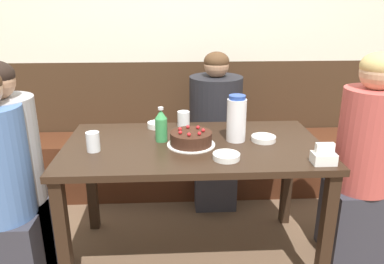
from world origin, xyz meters
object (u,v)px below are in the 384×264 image
at_px(person_teal_shirt, 13,180).
at_px(person_dark_striped, 1,195).
at_px(bowl_soup_white, 226,156).
at_px(glass_tumbler_short, 93,142).
at_px(bowl_rice_small, 157,125).
at_px(soju_bottle, 161,125).
at_px(bench_seat, 188,165).
at_px(birthday_cake, 191,139).
at_px(glass_water_tall, 184,119).
at_px(napkin_holder, 324,156).
at_px(person_grey_tee, 363,166).
at_px(person_pale_blue_shirt, 215,133).
at_px(bowl_side_dish, 264,139).
at_px(water_pitcher, 236,119).

xyz_separation_m(person_teal_shirt, person_dark_striped, (0.00, -0.15, -0.01)).
bearing_deg(bowl_soup_white, person_teal_shirt, 172.90).
xyz_separation_m(glass_tumbler_short, person_teal_shirt, (-0.44, -0.00, -0.21)).
height_order(person_teal_shirt, person_dark_striped, person_teal_shirt).
bearing_deg(bowl_rice_small, soju_bottle, -82.10).
relative_size(bowl_rice_small, person_dark_striped, 0.10).
distance_m(bench_seat, soju_bottle, 0.99).
relative_size(birthday_cake, soju_bottle, 1.34).
xyz_separation_m(bowl_soup_white, glass_tumbler_short, (-0.68, 0.14, 0.04)).
bearing_deg(glass_water_tall, birthday_cake, -84.83).
relative_size(napkin_holder, person_grey_tee, 0.09).
height_order(bowl_soup_white, glass_tumbler_short, glass_tumbler_short).
relative_size(soju_bottle, person_dark_striped, 0.16).
xyz_separation_m(glass_water_tall, person_pale_blue_shirt, (0.24, 0.33, -0.21)).
bearing_deg(glass_water_tall, person_pale_blue_shirt, 54.40).
xyz_separation_m(bench_seat, person_pale_blue_shirt, (0.19, -0.19, 0.33)).
relative_size(person_teal_shirt, person_pale_blue_shirt, 1.05).
height_order(glass_water_tall, glass_tumbler_short, glass_tumbler_short).
relative_size(glass_tumbler_short, person_pale_blue_shirt, 0.09).
bearing_deg(bench_seat, soju_bottle, -102.80).
height_order(bench_seat, person_pale_blue_shirt, person_pale_blue_shirt).
relative_size(glass_water_tall, person_pale_blue_shirt, 0.08).
bearing_deg(bowl_rice_small, bowl_side_dish, -24.13).
bearing_deg(water_pitcher, bowl_side_dish, -6.84).
distance_m(bowl_soup_white, glass_water_tall, 0.57).
relative_size(bench_seat, glass_water_tall, 29.44).
height_order(birthday_cake, person_teal_shirt, person_teal_shirt).
bearing_deg(person_teal_shirt, person_pale_blue_shirt, 32.08).
bearing_deg(glass_water_tall, bowl_rice_small, -173.16).
bearing_deg(bowl_rice_small, bench_seat, 68.71).
bearing_deg(bowl_soup_white, glass_tumbler_short, 168.13).
distance_m(soju_bottle, bowl_soup_white, 0.43).
relative_size(person_pale_blue_shirt, person_grey_tee, 0.94).
xyz_separation_m(bowl_rice_small, person_grey_tee, (1.18, -0.32, -0.16)).
bearing_deg(person_grey_tee, bench_seat, -41.60).
bearing_deg(person_dark_striped, bench_seat, 47.64).
bearing_deg(glass_water_tall, bowl_side_dish, -33.50).
distance_m(bench_seat, glass_water_tall, 0.75).
distance_m(birthday_cake, water_pitcher, 0.28).
distance_m(bowl_rice_small, person_dark_striped, 0.94).
height_order(soju_bottle, glass_tumbler_short, soju_bottle).
bearing_deg(bowl_side_dish, soju_bottle, 176.87).
relative_size(bowl_soup_white, bowl_rice_small, 1.14).
distance_m(birthday_cake, glass_water_tall, 0.33).
bearing_deg(birthday_cake, napkin_holder, -24.20).
relative_size(bowl_soup_white, glass_water_tall, 1.43).
bearing_deg(glass_tumbler_short, person_pale_blue_shirt, 45.13).
bearing_deg(bowl_rice_small, napkin_holder, -35.91).
relative_size(bowl_side_dish, person_teal_shirt, 0.11).
bearing_deg(person_dark_striped, glass_tumbler_short, 18.87).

